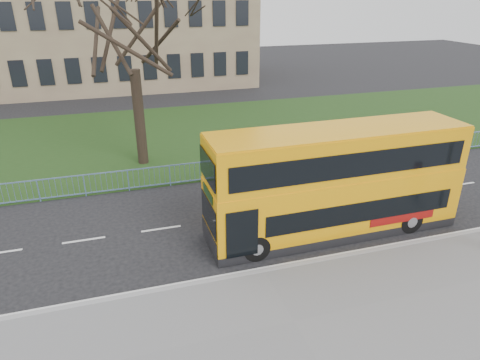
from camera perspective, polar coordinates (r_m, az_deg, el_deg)
name	(u,v)px	position (r m, az deg, el deg)	size (l,w,h in m)	color
ground	(250,249)	(16.29, 1.32, -9.23)	(120.00, 120.00, 0.00)	black
kerb	(264,271)	(15.05, 3.21, -12.08)	(80.00, 0.20, 0.14)	gray
grass_verge	(183,135)	(28.97, -7.58, 5.91)	(80.00, 15.40, 0.08)	#1E3B15
guard_railing	(209,171)	(21.68, -4.11, 1.20)	(40.00, 0.12, 1.10)	#6F92C6
bare_tree	(133,50)	(23.13, -14.13, 16.51)	(8.55, 8.55, 12.22)	black
civic_building	(93,11)	(47.97, -18.98, 20.49)	(30.00, 15.00, 14.00)	#7C654E
yellow_bus	(336,179)	(16.86, 12.65, 0.10)	(10.09, 2.50, 4.22)	#F5A10A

